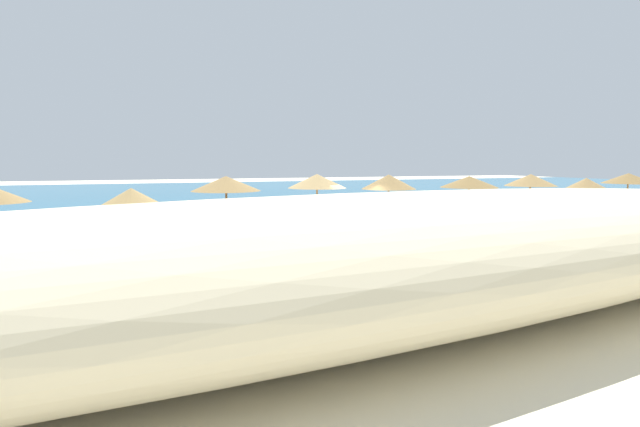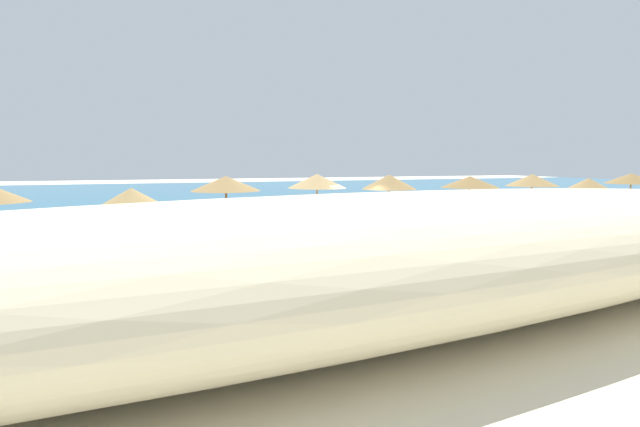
% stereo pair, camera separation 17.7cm
% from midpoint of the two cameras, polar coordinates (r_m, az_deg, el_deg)
% --- Properties ---
extents(ground_plane, '(160.00, 160.00, 0.00)m').
position_cam_midpoint_polar(ground_plane, '(18.96, 5.14, -4.13)').
color(ground_plane, beige).
extents(sea_water, '(160.00, 58.58, 0.01)m').
position_cam_midpoint_polar(sea_water, '(52.48, -11.77, 2.43)').
color(sea_water, '#1E6B93').
rests_on(sea_water, ground_plane).
extents(dune_ridge, '(39.10, 10.20, 2.79)m').
position_cam_midpoint_polar(dune_ridge, '(10.23, 9.27, -5.23)').
color(dune_ridge, beige).
rests_on(dune_ridge, ground_plane).
extents(beach_umbrella_2, '(2.12, 2.12, 2.49)m').
position_cam_midpoint_polar(beach_umbrella_2, '(18.33, -22.28, 1.92)').
color(beach_umbrella_2, brown).
rests_on(beach_umbrella_2, ground_plane).
extents(beach_umbrella_3, '(2.66, 2.66, 2.89)m').
position_cam_midpoint_polar(beach_umbrella_3, '(18.36, -11.67, 3.58)').
color(beach_umbrella_3, brown).
rests_on(beach_umbrella_3, ground_plane).
extents(beach_umbrella_4, '(2.44, 2.44, 2.93)m').
position_cam_midpoint_polar(beach_umbrella_4, '(19.46, -0.63, 3.97)').
color(beach_umbrella_4, brown).
rests_on(beach_umbrella_4, ground_plane).
extents(beach_umbrella_5, '(2.43, 2.43, 2.88)m').
position_cam_midpoint_polar(beach_umbrella_5, '(21.05, 8.14, 3.84)').
color(beach_umbrella_5, brown).
rests_on(beach_umbrella_5, ground_plane).
extents(beach_umbrella_6, '(2.69, 2.69, 2.77)m').
position_cam_midpoint_polar(beach_umbrella_6, '(23.12, 17.51, 3.70)').
color(beach_umbrella_6, brown).
rests_on(beach_umbrella_6, ground_plane).
extents(beach_umbrella_7, '(2.46, 2.46, 2.84)m').
position_cam_midpoint_polar(beach_umbrella_7, '(25.22, 24.12, 3.73)').
color(beach_umbrella_7, brown).
rests_on(beach_umbrella_7, ground_plane).
extents(beach_umbrella_8, '(1.91, 1.91, 2.59)m').
position_cam_midpoint_polar(beach_umbrella_8, '(28.33, 29.56, 3.24)').
color(beach_umbrella_8, brown).
rests_on(beach_umbrella_8, ground_plane).
extents(beach_umbrella_9, '(2.69, 2.69, 2.81)m').
position_cam_midpoint_polar(beach_umbrella_9, '(31.23, 33.33, 3.60)').
color(beach_umbrella_9, brown).
rests_on(beach_umbrella_9, ground_plane).
extents(lounge_chair_0, '(1.51, 1.22, 0.91)m').
position_cam_midpoint_polar(lounge_chair_0, '(24.97, 26.32, -1.39)').
color(lounge_chair_0, orange).
rests_on(lounge_chair_0, ground_plane).
extents(lounge_chair_1, '(1.46, 1.21, 0.99)m').
position_cam_midpoint_polar(lounge_chair_1, '(17.79, -23.03, -3.84)').
color(lounge_chair_1, orange).
rests_on(lounge_chair_1, ground_plane).
extents(beach_ball, '(0.33, 0.33, 0.33)m').
position_cam_midpoint_polar(beach_ball, '(26.40, 30.62, -1.68)').
color(beach_ball, red).
rests_on(beach_ball, ground_plane).
extents(cooler_box, '(0.68, 0.68, 0.39)m').
position_cam_midpoint_polar(cooler_box, '(19.61, 17.35, -3.47)').
color(cooler_box, blue).
rests_on(cooler_box, ground_plane).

